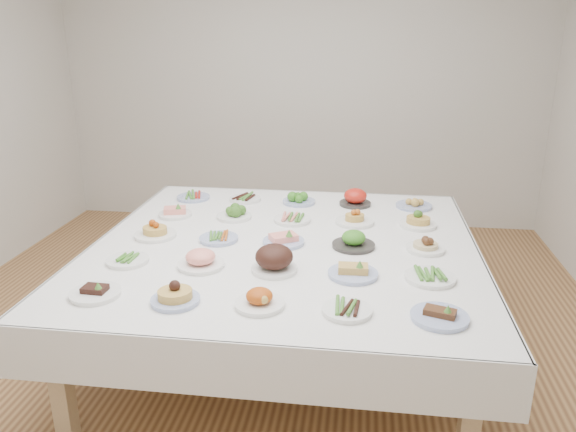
# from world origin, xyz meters

# --- Properties ---
(room_envelope) EXTENTS (5.02, 5.02, 2.81)m
(room_envelope) POSITION_xyz_m (0.00, 0.00, 1.83)
(room_envelope) COLOR #A77945
(room_envelope) RESTS_ON ground
(display_table) EXTENTS (2.38, 2.38, 0.75)m
(display_table) POSITION_xyz_m (0.21, -0.12, 0.69)
(display_table) COLOR white
(display_table) RESTS_ON ground
(dish_0) EXTENTS (0.25, 0.25, 0.10)m
(dish_0) POSITION_xyz_m (-0.63, -0.96, 0.79)
(dish_0) COLOR white
(dish_0) RESTS_ON display_table
(dish_1) EXTENTS (0.24, 0.24, 0.13)m
(dish_1) POSITION_xyz_m (-0.21, -0.98, 0.81)
(dish_1) COLOR #4C66B2
(dish_1) RESTS_ON display_table
(dish_2) EXTENTS (0.24, 0.24, 0.12)m
(dish_2) POSITION_xyz_m (0.21, -0.96, 0.80)
(dish_2) COLOR white
(dish_2) RESTS_ON display_table
(dish_3) EXTENTS (0.24, 0.24, 0.06)m
(dish_3) POSITION_xyz_m (0.63, -0.97, 0.77)
(dish_3) COLOR white
(dish_3) RESTS_ON display_table
(dish_4) EXTENTS (0.26, 0.26, 0.10)m
(dish_4) POSITION_xyz_m (1.06, -0.98, 0.79)
(dish_4) COLOR #4C66B2
(dish_4) RESTS_ON display_table
(dish_5) EXTENTS (0.24, 0.24, 0.05)m
(dish_5) POSITION_xyz_m (-0.64, -0.54, 0.77)
(dish_5) COLOR white
(dish_5) RESTS_ON display_table
(dish_6) EXTENTS (0.26, 0.26, 0.15)m
(dish_6) POSITION_xyz_m (-0.21, -0.54, 0.82)
(dish_6) COLOR white
(dish_6) RESTS_ON display_table
(dish_7) EXTENTS (0.29, 0.29, 0.16)m
(dish_7) POSITION_xyz_m (0.21, -0.55, 0.83)
(dish_7) COLOR white
(dish_7) RESTS_ON display_table
(dish_8) EXTENTS (0.27, 0.27, 0.11)m
(dish_8) POSITION_xyz_m (0.65, -0.55, 0.80)
(dish_8) COLOR #4C66B2
(dish_8) RESTS_ON display_table
(dish_9) EXTENTS (0.27, 0.27, 0.06)m
(dish_9) POSITION_xyz_m (1.06, -0.54, 0.78)
(dish_9) COLOR white
(dish_9) RESTS_ON display_table
(dish_10) EXTENTS (0.26, 0.26, 0.14)m
(dish_10) POSITION_xyz_m (-0.63, -0.12, 0.82)
(dish_10) COLOR white
(dish_10) RESTS_ON display_table
(dish_11) EXTENTS (0.24, 0.24, 0.05)m
(dish_11) POSITION_xyz_m (-0.21, -0.13, 0.77)
(dish_11) COLOR #4C66B2
(dish_11) RESTS_ON display_table
(dish_12) EXTENTS (0.26, 0.26, 0.12)m
(dish_12) POSITION_xyz_m (0.21, -0.13, 0.80)
(dish_12) COLOR #4C66B2
(dish_12) RESTS_ON display_table
(dish_13) EXTENTS (0.26, 0.26, 0.13)m
(dish_13) POSITION_xyz_m (0.64, -0.13, 0.81)
(dish_13) COLOR #2D2B28
(dish_13) RESTS_ON display_table
(dish_14) EXTENTS (0.23, 0.23, 0.13)m
(dish_14) POSITION_xyz_m (1.07, -0.13, 0.81)
(dish_14) COLOR white
(dish_14) RESTS_ON display_table
(dish_15) EXTENTS (0.23, 0.23, 0.10)m
(dish_15) POSITION_xyz_m (-0.64, 0.30, 0.79)
(dish_15) COLOR white
(dish_15) RESTS_ON display_table
(dish_16) EXTENTS (0.24, 0.24, 0.11)m
(dish_16) POSITION_xyz_m (-0.21, 0.31, 0.80)
(dish_16) COLOR white
(dish_16) RESTS_ON display_table
(dish_17) EXTENTS (0.25, 0.25, 0.06)m
(dish_17) POSITION_xyz_m (0.21, 0.30, 0.78)
(dish_17) COLOR white
(dish_17) RESTS_ON display_table
(dish_18) EXTENTS (0.26, 0.26, 0.14)m
(dish_18) POSITION_xyz_m (0.64, 0.31, 0.81)
(dish_18) COLOR white
(dish_18) RESTS_ON display_table
(dish_19) EXTENTS (0.24, 0.24, 0.13)m
(dish_19) POSITION_xyz_m (1.06, 0.31, 0.81)
(dish_19) COLOR white
(dish_19) RESTS_ON display_table
(dish_20) EXTENTS (0.26, 0.25, 0.06)m
(dish_20) POSITION_xyz_m (-0.63, 0.72, 0.78)
(dish_20) COLOR #4C66B2
(dish_20) RESTS_ON display_table
(dish_21) EXTENTS (0.25, 0.24, 0.06)m
(dish_21) POSITION_xyz_m (-0.22, 0.74, 0.78)
(dish_21) COLOR white
(dish_21) RESTS_ON display_table
(dish_22) EXTENTS (0.24, 0.24, 0.11)m
(dish_22) POSITION_xyz_m (0.20, 0.72, 0.80)
(dish_22) COLOR #4C66B2
(dish_22) RESTS_ON display_table
(dish_23) EXTENTS (0.23, 0.23, 0.13)m
(dish_23) POSITION_xyz_m (0.63, 0.73, 0.81)
(dish_23) COLOR #2D2B28
(dish_23) RESTS_ON display_table
(dish_24) EXTENTS (0.26, 0.26, 0.11)m
(dish_24) POSITION_xyz_m (1.07, 0.73, 0.80)
(dish_24) COLOR #4C66B2
(dish_24) RESTS_ON display_table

